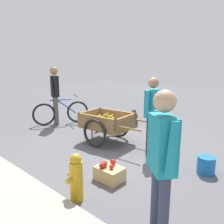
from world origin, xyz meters
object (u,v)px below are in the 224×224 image
object	(u,v)px
cyclist_person	(55,90)
fruit_cart	(107,124)
bicycle	(61,112)
plastic_bucket	(206,165)
vendor_person	(152,109)
fire_hydrant	(76,177)
dog	(135,115)
apple_crate	(109,173)
bystander_person	(162,155)

from	to	relation	value
cyclist_person	fruit_cart	bearing A→B (deg)	177.52
bicycle	plastic_bucket	world-z (taller)	bicycle
vendor_person	fire_hydrant	bearing A→B (deg)	94.11
dog	fruit_cart	bearing A→B (deg)	105.16
fruit_cart	plastic_bucket	size ratio (longest dim) A/B	5.80
cyclist_person	apple_crate	xyz separation A→B (m)	(-3.43, 1.37, -0.90)
plastic_bucket	bystander_person	size ratio (longest dim) A/B	0.18
fire_hydrant	bystander_person	distance (m)	1.38
cyclist_person	apple_crate	distance (m)	3.80
bicycle	cyclist_person	bearing A→B (deg)	63.97
fruit_cart	dog	bearing A→B (deg)	-74.84
plastic_bucket	bystander_person	distance (m)	2.04
fruit_cart	plastic_bucket	xyz separation A→B (m)	(-2.31, 0.00, -0.29)
dog	bystander_person	distance (m)	4.68
vendor_person	bystander_person	size ratio (longest dim) A/B	0.96
fruit_cart	bicycle	world-z (taller)	bicycle
plastic_bucket	bicycle	bearing A→B (deg)	-3.01
plastic_bucket	apple_crate	size ratio (longest dim) A/B	0.67
fruit_cart	plastic_bucket	world-z (taller)	fruit_cart
fire_hydrant	bicycle	bearing A→B (deg)	-32.93
vendor_person	bystander_person	bearing A→B (deg)	124.86
fruit_cart	apple_crate	xyz separation A→B (m)	(-1.26, 1.27, -0.31)
bystander_person	cyclist_person	bearing A→B (deg)	-22.67
fire_hydrant	apple_crate	bearing A→B (deg)	-87.32
vendor_person	apple_crate	size ratio (longest dim) A/B	3.53
vendor_person	bicycle	size ratio (longest dim) A/B	1.02
cyclist_person	bystander_person	xyz separation A→B (m)	(-4.68, 1.96, -0.06)
fruit_cart	cyclist_person	distance (m)	2.24
cyclist_person	plastic_bucket	world-z (taller)	cyclist_person
fruit_cart	bicycle	size ratio (longest dim) A/B	1.13
cyclist_person	apple_crate	bearing A→B (deg)	158.22
fire_hydrant	cyclist_person	bearing A→B (deg)	-30.78
fire_hydrant	bystander_person	bearing A→B (deg)	-175.16
plastic_bucket	fire_hydrant	bearing A→B (deg)	62.58
fruit_cart	plastic_bucket	distance (m)	2.33
vendor_person	bicycle	xyz separation A→B (m)	(3.24, -0.12, -0.57)
dog	fire_hydrant	xyz separation A→B (m)	(-1.75, 3.65, 0.06)
fruit_cart	apple_crate	size ratio (longest dim) A/B	3.89
fruit_cart	dog	size ratio (longest dim) A/B	3.27
dog	apple_crate	world-z (taller)	dog
cyclist_person	bystander_person	size ratio (longest dim) A/B	1.05
vendor_person	cyclist_person	distance (m)	3.31
bicycle	cyclist_person	world-z (taller)	cyclist_person
bicycle	fire_hydrant	size ratio (longest dim) A/B	2.27
fruit_cart	cyclist_person	size ratio (longest dim) A/B	1.01
bicycle	dog	bearing A→B (deg)	-138.39
vendor_person	dog	xyz separation A→B (m)	(1.60, -1.58, -0.65)
fire_hydrant	apple_crate	world-z (taller)	fire_hydrant
plastic_bucket	bystander_person	world-z (taller)	bystander_person
dog	bicycle	bearing A→B (deg)	41.61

